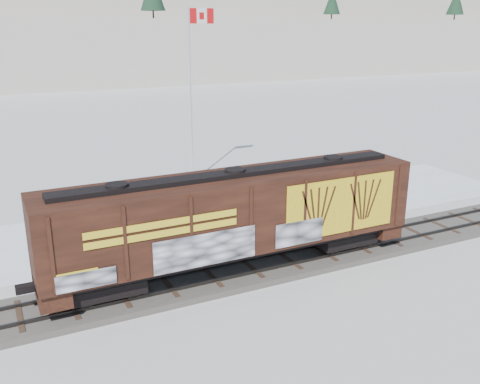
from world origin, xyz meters
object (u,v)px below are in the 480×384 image
car_dark (293,193)px  flagpole (193,119)px  car_silver (208,204)px  hopper_railcar (235,215)px  car_white (159,214)px

car_dark → flagpole: bearing=41.9°
car_silver → car_dark: bearing=-70.6°
hopper_railcar → car_dark: bearing=44.8°
car_silver → car_dark: size_ratio=0.98×
car_white → car_dark: (9.12, 0.44, -0.18)m
flagpole → car_silver: 8.45m
hopper_railcar → car_silver: size_ratio=4.05×
hopper_railcar → flagpole: (3.96, 15.24, 1.64)m
hopper_railcar → car_dark: (7.86, 7.80, -2.29)m
hopper_railcar → car_dark: 11.31m
car_white → car_dark: 9.13m
flagpole → car_silver: bearing=-105.2°
hopper_railcar → flagpole: flagpole is taller
car_silver → car_dark: car_silver is taller
car_silver → car_dark: (5.87, -0.18, -0.10)m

